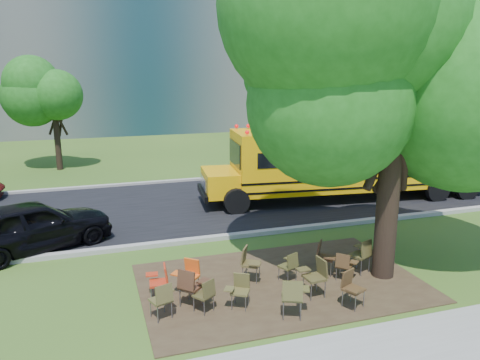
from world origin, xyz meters
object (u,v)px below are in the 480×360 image
object	(u,v)px
chair_12	(324,255)
chair_10	(249,261)
chair_6	(316,273)
main_tree	(398,69)
chair_1	(191,284)
black_car	(33,226)
chair_8	(161,279)
chair_2	(206,292)
chair_5	(351,286)
chair_4	(294,294)
chair_3	(240,287)
chair_7	(345,264)
school_bus	(359,158)
chair_11	(290,264)
chair_0	(163,297)
chair_13	(362,252)
chair_9	(189,273)

from	to	relation	value
chair_12	chair_10	bearing A→B (deg)	-58.55
chair_6	main_tree	bearing A→B (deg)	-82.47
chair_1	black_car	distance (m)	6.13
chair_8	chair_10	distance (m)	2.31
chair_2	black_car	world-z (taller)	black_car
chair_5	black_car	bearing A→B (deg)	-65.14
chair_4	chair_3	bearing A→B (deg)	161.66
chair_7	black_car	xyz separation A→B (m)	(-7.73, 4.74, 0.30)
school_bus	chair_7	distance (m)	8.43
school_bus	chair_8	bearing A→B (deg)	-138.92
chair_3	chair_7	bearing A→B (deg)	-141.05
chair_11	chair_0	bearing A→B (deg)	170.32
chair_6	chair_7	bearing A→B (deg)	-69.54
chair_6	chair_10	size ratio (longest dim) A/B	1.06
chair_10	chair_11	world-z (taller)	chair_10
chair_8	chair_0	bearing A→B (deg)	-178.99
chair_11	chair_12	bearing A→B (deg)	-16.43
main_tree	chair_11	distance (m)	5.43
chair_10	black_car	distance (m)	6.73
chair_13	chair_5	bearing A→B (deg)	-153.42
chair_2	chair_6	distance (m)	2.68
chair_5	chair_10	size ratio (longest dim) A/B	0.96
chair_0	black_car	world-z (taller)	black_car
chair_10	black_car	xyz separation A→B (m)	(-5.42, 3.99, 0.21)
chair_4	chair_6	size ratio (longest dim) A/B	0.98
chair_12	chair_11	bearing A→B (deg)	-44.96
school_bus	chair_9	bearing A→B (deg)	-137.41
chair_0	chair_12	world-z (taller)	chair_12
school_bus	chair_4	size ratio (longest dim) A/B	12.89
chair_0	chair_8	bearing A→B (deg)	65.30
chair_4	chair_11	bearing A→B (deg)	91.22
black_car	chair_4	bearing A→B (deg)	-160.63
chair_3	chair_10	size ratio (longest dim) A/B	0.88
main_tree	chair_11	world-z (taller)	main_tree
chair_4	chair_13	distance (m)	3.13
chair_11	chair_12	distance (m)	1.04
chair_6	black_car	xyz separation A→B (m)	(-6.66, 5.24, 0.18)
chair_9	chair_12	bearing A→B (deg)	-139.77
main_tree	chair_2	world-z (taller)	main_tree
chair_11	black_car	bearing A→B (deg)	121.88
chair_8	chair_5	bearing A→B (deg)	-105.87
school_bus	chair_10	bearing A→B (deg)	-132.41
chair_11	chair_7	bearing A→B (deg)	-40.86
main_tree	chair_9	bearing A→B (deg)	173.00
chair_2	chair_13	size ratio (longest dim) A/B	0.84
chair_10	chair_1	bearing A→B (deg)	-30.30
chair_8	black_car	world-z (taller)	black_car
chair_0	chair_9	world-z (taller)	chair_0
chair_7	chair_11	world-z (taller)	chair_11
chair_2	chair_7	distance (m)	3.77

